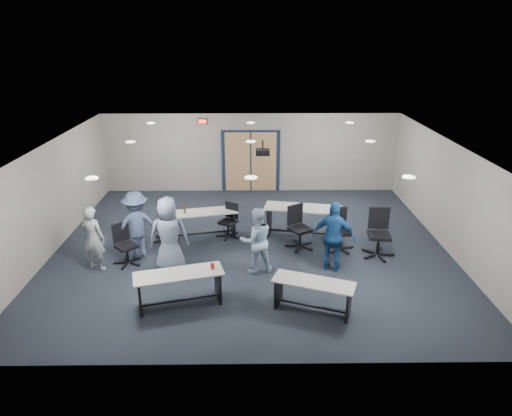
{
  "coord_description": "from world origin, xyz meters",
  "views": [
    {
      "loc": [
        -0.0,
        -10.72,
        5.25
      ],
      "look_at": [
        0.12,
        -0.3,
        1.2
      ],
      "focal_mm": 32.0,
      "sensor_mm": 36.0,
      "label": 1
    }
  ],
  "objects_px": {
    "table_back_right": "(303,216)",
    "person_navy": "(334,237)",
    "chair_loose_left": "(126,245)",
    "table_front_left": "(180,283)",
    "person_gray": "(93,238)",
    "chair_back_a": "(163,223)",
    "chair_back_d": "(340,230)",
    "table_back_left": "(204,219)",
    "chair_back_b": "(228,221)",
    "person_back": "(137,225)",
    "person_plaid": "(169,236)",
    "table_front_right": "(313,291)",
    "chair_back_c": "(300,228)",
    "person_lightblue": "(256,240)",
    "chair_loose_right": "(379,234)"
  },
  "relations": [
    {
      "from": "person_gray",
      "to": "person_plaid",
      "type": "height_order",
      "value": "person_plaid"
    },
    {
      "from": "table_front_left",
      "to": "person_plaid",
      "type": "xyz_separation_m",
      "value": [
        -0.42,
        1.39,
        0.42
      ]
    },
    {
      "from": "person_plaid",
      "to": "person_navy",
      "type": "bearing_deg",
      "value": 173.14
    },
    {
      "from": "person_navy",
      "to": "table_back_right",
      "type": "bearing_deg",
      "value": -54.86
    },
    {
      "from": "table_back_left",
      "to": "chair_loose_left",
      "type": "relative_size",
      "value": 1.87
    },
    {
      "from": "chair_loose_left",
      "to": "person_gray",
      "type": "bearing_deg",
      "value": 157.67
    },
    {
      "from": "table_back_left",
      "to": "chair_loose_right",
      "type": "height_order",
      "value": "chair_loose_right"
    },
    {
      "from": "chair_back_a",
      "to": "chair_back_c",
      "type": "height_order",
      "value": "chair_back_c"
    },
    {
      "from": "person_plaid",
      "to": "person_back",
      "type": "distance_m",
      "value": 1.21
    },
    {
      "from": "table_back_left",
      "to": "person_plaid",
      "type": "height_order",
      "value": "person_plaid"
    },
    {
      "from": "table_front_right",
      "to": "table_front_left",
      "type": "bearing_deg",
      "value": -164.39
    },
    {
      "from": "table_front_right",
      "to": "chair_back_b",
      "type": "distance_m",
      "value": 3.99
    },
    {
      "from": "chair_loose_left",
      "to": "table_back_right",
      "type": "bearing_deg",
      "value": -24.15
    },
    {
      "from": "table_back_right",
      "to": "person_gray",
      "type": "xyz_separation_m",
      "value": [
        -5.04,
        -1.81,
        0.22
      ]
    },
    {
      "from": "table_back_right",
      "to": "person_navy",
      "type": "relative_size",
      "value": 1.27
    },
    {
      "from": "chair_back_c",
      "to": "person_lightblue",
      "type": "distance_m",
      "value": 1.7
    },
    {
      "from": "chair_back_a",
      "to": "person_gray",
      "type": "distance_m",
      "value": 2.02
    },
    {
      "from": "table_back_right",
      "to": "person_navy",
      "type": "bearing_deg",
      "value": -64.36
    },
    {
      "from": "chair_back_a",
      "to": "person_plaid",
      "type": "xyz_separation_m",
      "value": [
        0.45,
        -1.64,
        0.39
      ]
    },
    {
      "from": "chair_back_a",
      "to": "person_lightblue",
      "type": "distance_m",
      "value": 2.96
    },
    {
      "from": "table_back_left",
      "to": "chair_back_a",
      "type": "bearing_deg",
      "value": -175.62
    },
    {
      "from": "table_front_right",
      "to": "person_lightblue",
      "type": "xyz_separation_m",
      "value": [
        -1.11,
        1.62,
        0.34
      ]
    },
    {
      "from": "table_front_right",
      "to": "chair_back_c",
      "type": "bearing_deg",
      "value": 110.1
    },
    {
      "from": "chair_loose_left",
      "to": "chair_loose_right",
      "type": "relative_size",
      "value": 0.83
    },
    {
      "from": "table_back_left",
      "to": "chair_back_b",
      "type": "xyz_separation_m",
      "value": [
        0.66,
        -0.05,
        -0.03
      ]
    },
    {
      "from": "chair_loose_right",
      "to": "chair_loose_left",
      "type": "bearing_deg",
      "value": -170.96
    },
    {
      "from": "person_gray",
      "to": "person_navy",
      "type": "distance_m",
      "value": 5.54
    },
    {
      "from": "chair_back_d",
      "to": "chair_loose_left",
      "type": "xyz_separation_m",
      "value": [
        -5.24,
        -0.69,
        -0.04
      ]
    },
    {
      "from": "table_back_right",
      "to": "chair_back_c",
      "type": "bearing_deg",
      "value": -89.9
    },
    {
      "from": "table_back_right",
      "to": "chair_back_a",
      "type": "xyz_separation_m",
      "value": [
        -3.72,
        -0.3,
        -0.05
      ]
    },
    {
      "from": "person_gray",
      "to": "chair_back_c",
      "type": "bearing_deg",
      "value": -148.59
    },
    {
      "from": "chair_back_d",
      "to": "person_back",
      "type": "height_order",
      "value": "person_back"
    },
    {
      "from": "person_gray",
      "to": "person_back",
      "type": "bearing_deg",
      "value": -123.84
    },
    {
      "from": "table_front_left",
      "to": "chair_back_a",
      "type": "distance_m",
      "value": 3.15
    },
    {
      "from": "table_front_left",
      "to": "person_gray",
      "type": "relative_size",
      "value": 1.19
    },
    {
      "from": "table_back_right",
      "to": "person_plaid",
      "type": "relative_size",
      "value": 1.18
    },
    {
      "from": "chair_back_b",
      "to": "chair_loose_left",
      "type": "xyz_separation_m",
      "value": [
        -2.35,
        -1.51,
        0.03
      ]
    },
    {
      "from": "chair_back_d",
      "to": "chair_loose_left",
      "type": "bearing_deg",
      "value": 177.69
    },
    {
      "from": "chair_back_b",
      "to": "person_navy",
      "type": "bearing_deg",
      "value": -5.05
    },
    {
      "from": "chair_back_b",
      "to": "person_back",
      "type": "relative_size",
      "value": 0.55
    },
    {
      "from": "table_front_left",
      "to": "person_navy",
      "type": "bearing_deg",
      "value": 7.59
    },
    {
      "from": "table_front_left",
      "to": "chair_back_d",
      "type": "height_order",
      "value": "chair_back_d"
    },
    {
      "from": "table_back_left",
      "to": "table_back_right",
      "type": "bearing_deg",
      "value": -12.21
    },
    {
      "from": "chair_back_b",
      "to": "person_back",
      "type": "distance_m",
      "value": 2.46
    },
    {
      "from": "table_front_right",
      "to": "chair_back_c",
      "type": "xyz_separation_m",
      "value": [
        0.03,
        2.85,
        0.11
      ]
    },
    {
      "from": "chair_back_a",
      "to": "table_back_left",
      "type": "bearing_deg",
      "value": 25.37
    },
    {
      "from": "chair_back_c",
      "to": "table_front_left",
      "type": "bearing_deg",
      "value": -168.68
    },
    {
      "from": "table_back_right",
      "to": "person_lightblue",
      "type": "xyz_separation_m",
      "value": [
        -1.28,
        -1.95,
        0.22
      ]
    },
    {
      "from": "chair_loose_left",
      "to": "person_navy",
      "type": "relative_size",
      "value": 0.59
    },
    {
      "from": "chair_back_a",
      "to": "chair_back_d",
      "type": "relative_size",
      "value": 0.97
    }
  ]
}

